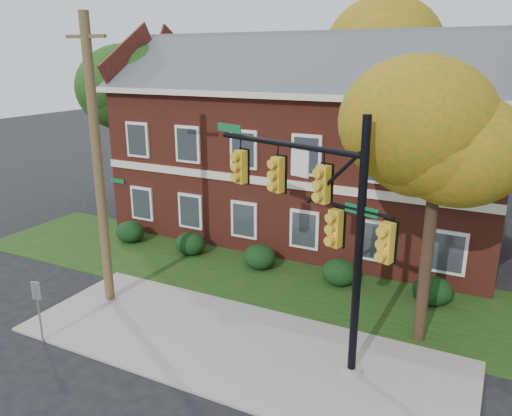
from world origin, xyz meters
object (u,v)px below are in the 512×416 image
at_px(traffic_signal, 320,212).
at_px(sign_post, 38,302).
at_px(hedge_left, 190,244).
at_px(tree_near_right, 448,131).
at_px(hedge_far_left, 130,232).
at_px(hedge_center, 259,257).
at_px(tree_left_rear, 133,94).
at_px(hedge_right, 339,272).
at_px(apartment_building, 308,135).
at_px(tree_far_rear, 380,53).
at_px(hedge_far_right, 432,291).
at_px(utility_pole, 98,165).

distance_m(traffic_signal, sign_post, 9.05).
bearing_deg(hedge_left, tree_near_right, -14.81).
bearing_deg(hedge_far_left, hedge_center, 0.00).
bearing_deg(tree_left_rear, hedge_right, -17.37).
bearing_deg(apartment_building, tree_left_rear, -173.46).
distance_m(apartment_building, tree_left_rear, 9.94).
distance_m(hedge_center, tree_left_rear, 12.23).
distance_m(tree_near_right, tree_left_rear, 18.33).
distance_m(hedge_far_left, tree_near_right, 15.75).
height_order(hedge_right, traffic_signal, traffic_signal).
bearing_deg(hedge_left, hedge_center, 0.00).
relative_size(hedge_center, tree_near_right, 0.16).
relative_size(tree_far_rear, sign_post, 5.52).
bearing_deg(hedge_far_right, apartment_building, 143.11).
xyz_separation_m(tree_left_rear, utility_pole, (6.09, -9.21, -1.60)).
distance_m(hedge_left, traffic_signal, 10.12).
xyz_separation_m(apartment_building, tree_near_right, (7.22, -8.09, 1.68)).
bearing_deg(apartment_building, sign_post, -104.54).
bearing_deg(hedge_far_left, tree_left_rear, 123.42).
xyz_separation_m(hedge_center, tree_left_rear, (-9.73, 4.14, 6.16)).
height_order(apartment_building, tree_far_rear, tree_far_rear).
relative_size(hedge_far_left, tree_left_rear, 0.16).
relative_size(hedge_right, sign_post, 0.67).
height_order(apartment_building, hedge_right, apartment_building).
bearing_deg(hedge_far_right, tree_left_rear, 166.11).
xyz_separation_m(apartment_building, hedge_far_right, (7.00, -5.25, -4.46)).
xyz_separation_m(hedge_center, tree_near_right, (7.22, -2.83, 6.14)).
xyz_separation_m(tree_near_right, tree_far_rear, (-5.88, 15.93, 2.17)).
height_order(tree_left_rear, tree_far_rear, tree_far_rear).
xyz_separation_m(hedge_right, hedge_far_right, (3.50, 0.00, 0.00)).
bearing_deg(hedge_far_left, traffic_signal, -23.64).
relative_size(apartment_building, traffic_signal, 2.58).
bearing_deg(traffic_signal, utility_pole, -161.54).
relative_size(hedge_center, hedge_right, 1.00).
distance_m(hedge_far_left, sign_post, 8.99).
height_order(hedge_center, utility_pole, utility_pole).
relative_size(utility_pole, sign_post, 4.80).
height_order(hedge_far_left, hedge_far_right, same).
height_order(hedge_far_right, tree_left_rear, tree_left_rear).
distance_m(hedge_right, tree_near_right, 7.72).
bearing_deg(hedge_right, tree_left_rear, 162.63).
height_order(traffic_signal, utility_pole, utility_pole).
xyz_separation_m(hedge_far_left, sign_post, (3.50, -8.24, 0.89)).
relative_size(hedge_right, tree_near_right, 0.16).
height_order(hedge_far_left, hedge_center, same).
xyz_separation_m(hedge_left, hedge_right, (7.00, 0.00, 0.00)).
relative_size(hedge_right, hedge_far_right, 1.00).
bearing_deg(sign_post, hedge_center, 53.00).
xyz_separation_m(tree_far_rear, utility_pole, (-4.98, -18.17, -3.76)).
distance_m(hedge_center, hedge_far_right, 7.00).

